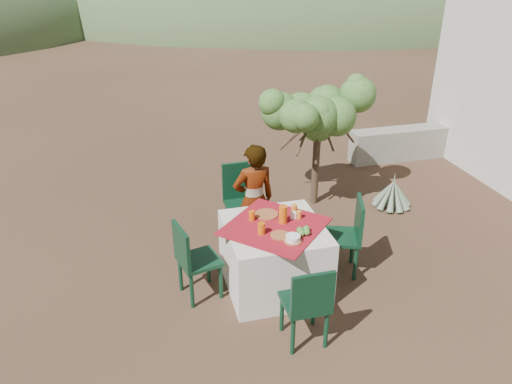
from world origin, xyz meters
TOP-DOWN VIEW (x-y plane):
  - ground at (0.00, 0.00)m, footprint 160.00×160.00m
  - table at (0.03, 0.46)m, footprint 1.30×1.30m
  - chair_far at (-0.06, 1.54)m, footprint 0.47×0.47m
  - chair_near at (0.06, -0.49)m, footprint 0.41×0.41m
  - chair_left at (-0.85, 0.49)m, footprint 0.49×0.49m
  - chair_right at (0.90, 0.52)m, footprint 0.53×0.53m
  - person at (-0.01, 1.19)m, footprint 0.55×0.39m
  - shrub_tree at (1.21, 2.26)m, footprint 1.37×1.34m
  - agave at (2.20, 1.81)m, footprint 0.55×0.56m
  - stone_wall at (3.60, 3.40)m, footprint 2.60×0.35m
  - plate_far at (0.01, 0.71)m, footprint 0.26×0.26m
  - plate_near at (0.02, 0.25)m, footprint 0.20×0.20m
  - glass_far at (-0.17, 0.64)m, footprint 0.07×0.07m
  - glass_near at (-0.15, 0.34)m, footprint 0.08×0.08m
  - juice_pitcher at (0.13, 0.50)m, footprint 0.09×0.09m
  - bowl_plate at (0.12, 0.12)m, footprint 0.19×0.19m
  - white_bowl at (0.12, 0.12)m, footprint 0.15×0.15m
  - jar_left at (0.33, 0.55)m, footprint 0.06×0.06m
  - jar_right at (0.31, 0.66)m, footprint 0.07×0.07m
  - napkin_holder at (0.26, 0.55)m, footprint 0.07×0.04m
  - fruit_cluster at (0.26, 0.22)m, footprint 0.15×0.13m

SIDE VIEW (x-z plane):
  - ground at x=0.00m, z-range 0.00..0.00m
  - agave at x=2.20m, z-range -0.10..0.49m
  - stone_wall at x=3.60m, z-range 0.00..0.55m
  - table at x=0.03m, z-range 0.00..0.76m
  - chair_near at x=0.06m, z-range 0.05..0.92m
  - chair_left at x=-0.85m, z-range 0.05..0.93m
  - chair_right at x=0.90m, z-range 0.05..0.96m
  - chair_far at x=-0.06m, z-range 0.05..1.05m
  - person at x=-0.01m, z-range 0.00..1.40m
  - bowl_plate at x=0.12m, z-range 0.76..0.77m
  - plate_far at x=0.01m, z-range 0.76..0.78m
  - plate_near at x=0.02m, z-range 0.76..0.78m
  - fruit_cluster at x=0.26m, z-range 0.76..0.83m
  - white_bowl at x=0.12m, z-range 0.77..0.83m
  - napkin_holder at x=0.26m, z-range 0.76..0.84m
  - jar_left at x=0.33m, z-range 0.76..0.85m
  - jar_right at x=0.31m, z-range 0.76..0.87m
  - glass_far at x=-0.17m, z-range 0.76..0.87m
  - glass_near at x=-0.15m, z-range 0.76..0.88m
  - juice_pitcher at x=0.13m, z-range 0.76..0.96m
  - shrub_tree at x=1.21m, z-range 0.47..2.07m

